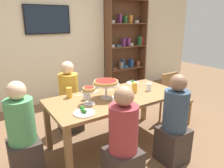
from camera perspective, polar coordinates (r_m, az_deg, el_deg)
The scene contains 24 objects.
ground_plane at distance 3.23m, azimuth 1.00°, elevation -15.73°, with size 12.00×12.00×0.00m, color brown.
rear_partition at distance 4.71m, azimuth -14.38°, elevation 12.31°, with size 8.00×0.12×2.80m, color beige.
dining_table at distance 2.93m, azimuth 1.07°, elevation -4.88°, with size 1.85×0.87×0.74m.
bookshelf at distance 5.35m, azimuth 3.57°, elevation 10.17°, with size 1.10×0.30×2.21m.
television at distance 4.54m, azimuth -17.08°, elevation 16.40°, with size 0.91×0.05×0.56m.
diner_head_west at distance 2.60m, azimuth -23.07°, elevation -13.33°, with size 0.34×0.34×1.15m.
diner_near_left at distance 2.27m, azimuth 3.04°, elevation -16.63°, with size 0.34×0.34×1.15m.
diner_far_left at distance 3.44m, azimuth -11.50°, elevation -4.75°, with size 0.34×0.34×1.15m.
diner_near_right at distance 2.76m, azimuth 16.57°, elevation -10.83°, with size 0.34×0.34×1.15m.
chair_head_east at distance 3.79m, azimuth 16.28°, elevation -3.09°, with size 0.40×0.40×0.87m.
deep_dish_pizza_stand at distance 2.76m, azimuth -1.64°, elevation 0.17°, with size 0.35×0.35×0.25m.
personal_pizza_stand at distance 2.59m, azimuth -6.24°, elevation -2.23°, with size 0.19×0.19×0.22m.
salad_plate_near_diner at distance 2.40m, azimuth -7.66°, elevation -7.51°, with size 0.24×0.24×0.07m.
salad_plate_far_diner at distance 3.48m, azimuth 5.63°, elevation 0.39°, with size 0.21×0.21×0.06m.
beer_glass_amber_tall at distance 3.02m, azimuth 6.15°, elevation -1.03°, with size 0.08×0.08×0.15m, color gold.
beer_glass_amber_short at distance 2.88m, azimuth -11.55°, elevation -2.33°, with size 0.08×0.08×0.14m, color gold.
water_glass_clear_near at distance 2.63m, azimuth 0.63°, elevation -4.41°, with size 0.06×0.06×0.10m, color white.
water_glass_clear_far at distance 3.14m, azimuth 10.00°, elevation -0.86°, with size 0.07×0.07×0.11m, color white.
water_glass_clear_spare at distance 2.77m, azimuth -7.15°, elevation -3.08°, with size 0.07×0.07×0.12m, color white.
cutlery_fork_near at distance 3.28m, azimuth 1.04°, elevation -0.79°, with size 0.18×0.02×0.01m, color silver.
cutlery_knife_near at distance 2.96m, azimuth -8.25°, elevation -3.01°, with size 0.18×0.02×0.01m, color silver.
cutlery_fork_far at distance 3.08m, azimuth -4.43°, elevation -2.05°, with size 0.18×0.02×0.01m, color silver.
cutlery_knife_far at distance 3.13m, azimuth -0.98°, elevation -1.72°, with size 0.18×0.02×0.01m, color silver.
cutlery_spare_fork at distance 3.59m, azimuth 9.71°, elevation 0.54°, with size 0.18×0.02×0.01m, color silver.
Camera 1 is at (-1.52, -2.25, 1.75)m, focal length 33.61 mm.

